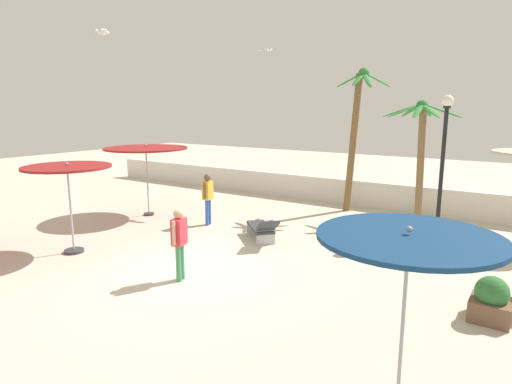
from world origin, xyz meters
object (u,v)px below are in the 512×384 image
Objects in this scene: patio_umbrella_1 at (146,150)px; patio_umbrella_0 at (408,246)px; guest_1 at (208,194)px; seagull_1 at (103,32)px; seagull_0 at (269,49)px; palm_tree_0 at (356,122)px; planter at (491,301)px; palm_tree_1 at (421,140)px; lamp_post_0 at (443,155)px; patio_umbrella_3 at (68,173)px; guest_0 at (179,237)px; lounge_chair_0 at (262,228)px.

patio_umbrella_0 is at bearing -26.99° from patio_umbrella_1.
patio_umbrella_0 is at bearing -35.20° from guest_1.
seagull_1 is at bearing -105.61° from guest_1.
palm_tree_0 is at bearing 13.51° from seagull_0.
palm_tree_0 reaches higher than patio_umbrella_1.
patio_umbrella_1 is 3.01m from guest_1.
seagull_1 is 1.22× the size of planter.
seagull_1 is at bearing -58.25° from patio_umbrella_1.
guest_1 is 6.25m from seagull_0.
palm_tree_1 reaches higher than patio_umbrella_0.
lamp_post_0 is at bearing 97.92° from patio_umbrella_0.
patio_umbrella_3 is 0.47× the size of palm_tree_0.
patio_umbrella_3 is 3.96m from guest_0.
seagull_1 is (-6.52, -7.74, 3.04)m from palm_tree_1.
patio_umbrella_1 is 2.85× the size of seagull_1.
patio_umbrella_0 is at bearing -82.08° from lamp_post_0.
palm_tree_0 reaches higher than lamp_post_0.
lamp_post_0 is (3.36, -1.72, -0.85)m from palm_tree_0.
patio_umbrella_0 is at bearing -103.04° from planter.
guest_1 reaches higher than lounge_chair_0.
lamp_post_0 is (7.95, 7.03, 0.33)m from patio_umbrella_3.
seagull_0 is (-7.82, 9.28, 3.86)m from patio_umbrella_0.
planter is at bearing 11.27° from patio_umbrella_3.
seagull_0 is at bearing 145.14° from planter.
patio_umbrella_1 is at bearing 153.01° from patio_umbrella_0.
seagull_0 is (0.05, 3.73, 5.01)m from guest_1.
palm_tree_1 reaches higher than guest_1.
palm_tree_0 is at bearing 61.05° from seagull_1.
patio_umbrella_3 is (-9.11, 1.33, -0.03)m from patio_umbrella_0.
planter is at bearing -69.14° from lamp_post_0.
patio_umbrella_1 is (-10.56, 5.38, 0.19)m from patio_umbrella_0.
patio_umbrella_0 is 9.78m from seagull_1.
patio_umbrella_3 is 8.94m from seagull_0.
patio_umbrella_3 is 4.54m from guest_1.
patio_umbrella_0 is 12.74m from seagull_0.
lounge_chair_0 is at bearing 90.97° from guest_0.
patio_umbrella_1 is 7.71m from palm_tree_0.
lamp_post_0 is (1.06, -1.83, -0.29)m from palm_tree_1.
planter is at bearing -14.61° from guest_1.
patio_umbrella_1 reaches higher than guest_0.
guest_0 is at bearing 2.80° from patio_umbrella_3.
guest_1 is (2.68, 0.18, -1.34)m from patio_umbrella_1.
guest_1 is at bearing 73.62° from patio_umbrella_3.
lounge_chair_0 is 7.47m from seagull_0.
guest_0 reaches higher than planter.
palm_tree_0 reaches higher than lounge_chair_0.
patio_umbrella_1 is 0.69× the size of lamp_post_0.
palm_tree_0 is 9.07m from seagull_1.
lounge_chair_0 is at bearing -60.12° from seagull_0.
palm_tree_1 is 10.57m from seagull_1.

